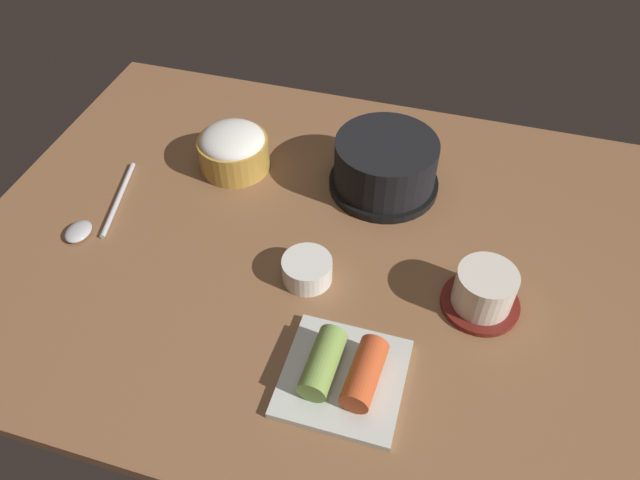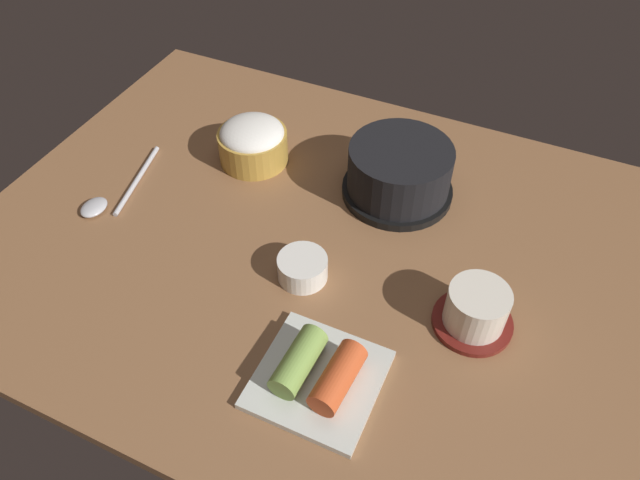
# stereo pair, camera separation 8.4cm
# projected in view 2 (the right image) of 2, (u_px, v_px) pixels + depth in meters

# --- Properties ---
(dining_table) EXTENTS (1.00, 0.76, 0.02)m
(dining_table) POSITION_uv_depth(u_px,v_px,m) (313.00, 245.00, 0.88)
(dining_table) COLOR brown
(dining_table) RESTS_ON ground
(stone_pot) EXTENTS (0.17, 0.17, 0.09)m
(stone_pot) POSITION_uv_depth(u_px,v_px,m) (399.00, 172.00, 0.92)
(stone_pot) COLOR black
(stone_pot) RESTS_ON dining_table
(rice_bowl) EXTENTS (0.11, 0.11, 0.07)m
(rice_bowl) POSITION_uv_depth(u_px,v_px,m) (253.00, 141.00, 0.98)
(rice_bowl) COLOR #B78C38
(rice_bowl) RESTS_ON dining_table
(tea_cup_with_saucer) EXTENTS (0.11, 0.11, 0.06)m
(tea_cup_with_saucer) POSITION_uv_depth(u_px,v_px,m) (476.00, 310.00, 0.75)
(tea_cup_with_saucer) COLOR maroon
(tea_cup_with_saucer) RESTS_ON dining_table
(banchan_cup_center) EXTENTS (0.07, 0.07, 0.04)m
(banchan_cup_center) POSITION_uv_depth(u_px,v_px,m) (303.00, 267.00, 0.82)
(banchan_cup_center) COLOR white
(banchan_cup_center) RESTS_ON dining_table
(kimchi_plate) EXTENTS (0.15, 0.15, 0.05)m
(kimchi_plate) POSITION_uv_depth(u_px,v_px,m) (318.00, 374.00, 0.71)
(kimchi_plate) COLOR silver
(kimchi_plate) RESTS_ON dining_table
(spoon) EXTENTS (0.06, 0.19, 0.01)m
(spoon) POSITION_uv_depth(u_px,v_px,m) (109.00, 198.00, 0.93)
(spoon) COLOR #B7B7BC
(spoon) RESTS_ON dining_table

